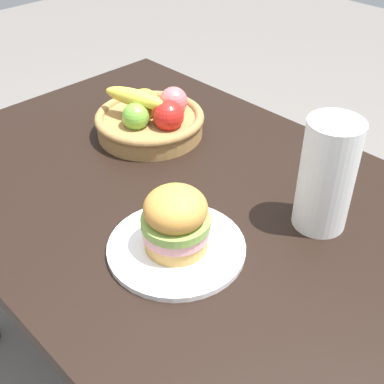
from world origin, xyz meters
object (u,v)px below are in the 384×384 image
Objects in this scene: fruit_basket at (151,119)px; sandwich at (176,220)px; paper_towel_roll at (327,176)px; plate at (176,247)px.

sandwich is at bearing -34.38° from fruit_basket.
paper_towel_roll reaches higher than fruit_basket.
paper_towel_roll reaches higher than plate.
sandwich is (0.00, -0.00, 0.07)m from plate.
fruit_basket reaches higher than plate.
sandwich is at bearing -118.43° from paper_towel_roll.
fruit_basket is 0.53m from paper_towel_roll.
sandwich is 0.46m from fruit_basket.
paper_towel_roll is (0.53, 0.01, 0.07)m from fruit_basket.
plate is 2.04× the size of sandwich.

